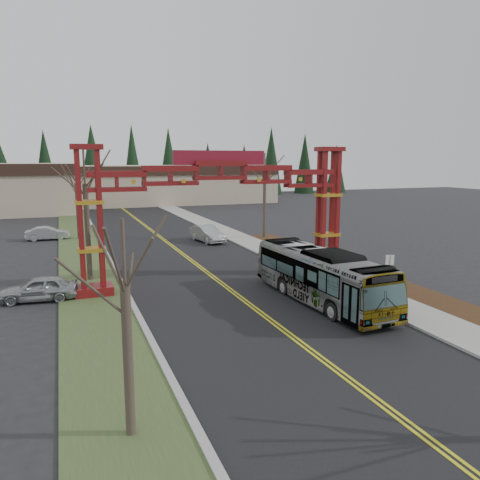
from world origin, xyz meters
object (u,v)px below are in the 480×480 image
transit_bus (321,276)px  barrel_south (343,264)px  retail_building_east (167,184)px  bare_tree_median_mid (85,184)px  barrel_mid (339,263)px  gateway_arch (220,192)px  bare_tree_right_far (265,175)px  street_sign (390,265)px  bare_tree_median_near (125,287)px  barrel_north (322,253)px  parked_car_far_a (48,233)px  parked_car_near_a (39,288)px  silver_sedan (207,234)px  bare_tree_median_far (76,183)px

transit_bus → barrel_south: (5.48, 5.97, -0.98)m
transit_bus → barrel_south: 8.16m
retail_building_east → bare_tree_median_mid: 60.92m
barrel_south → barrel_mid: bearing=83.5°
gateway_arch → bare_tree_right_far: (10.00, 15.50, 0.57)m
barrel_south → street_sign: bearing=-94.2°
transit_bus → bare_tree_median_near: bearing=-144.2°
barrel_south → barrel_north: bearing=82.1°
parked_car_far_a → street_sign: bearing=-142.5°
bare_tree_median_mid → bare_tree_right_far: (18.00, 11.67, 0.12)m
parked_car_near_a → bare_tree_median_near: 16.22m
transit_bus → silver_sedan: size_ratio=2.25×
bare_tree_right_far → barrel_south: 16.69m
barrel_north → transit_bus: bearing=-121.4°
bare_tree_right_far → street_sign: bearing=-92.7°
bare_tree_median_mid → bare_tree_right_far: bearing=33.0°
transit_bus → bare_tree_median_far: bearing=110.7°
parked_car_near_a → bare_tree_right_far: size_ratio=0.49×
bare_tree_median_far → barrel_south: 28.35m
gateway_arch → barrel_south: bearing=-0.4°
gateway_arch → transit_bus: (3.94, -6.04, -4.44)m
transit_bus → silver_sedan: bearing=87.8°
bare_tree_right_far → parked_car_near_a: bearing=-143.6°
parked_car_far_a → bare_tree_median_near: 38.08m
retail_building_east → parked_car_far_a: bearing=-117.9°
street_sign → barrel_south: (0.41, 5.57, -1.10)m
parked_car_far_a → barrel_mid: 29.85m
gateway_arch → street_sign: (9.00, -5.64, -4.33)m
barrel_north → bare_tree_right_far: bearing=89.7°
street_sign → barrel_south: street_sign is taller
retail_building_east → bare_tree_median_mid: bare_tree_median_mid is taller
transit_bus → bare_tree_right_far: 22.93m
parked_car_near_a → street_sign: size_ratio=1.86×
bare_tree_median_near → bare_tree_median_far: bearing=90.0°
bare_tree_right_far → barrel_south: bearing=-92.2°
parked_car_far_a → barrel_south: bearing=-135.8°
barrel_mid → parked_car_near_a: bearing=-178.4°
transit_bus → bare_tree_median_mid: size_ratio=1.27×
retail_building_east → parked_car_far_a: 44.97m
silver_sedan → parked_car_far_a: (-14.79, 6.92, -0.12)m
silver_sedan → barrel_mid: silver_sedan is taller
gateway_arch → barrel_mid: 11.00m
barrel_mid → gateway_arch: bearing=-176.5°
parked_car_far_a → street_sign: 34.36m
bare_tree_median_mid → bare_tree_right_far: 21.45m
silver_sedan → bare_tree_median_mid: bearing=-145.7°
bare_tree_median_near → street_sign: (17.00, 9.85, -2.85)m
retail_building_east → bare_tree_median_near: size_ratio=5.90×
parked_car_far_a → bare_tree_median_far: (3.00, -0.59, 5.02)m
street_sign → parked_car_far_a: bearing=125.6°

